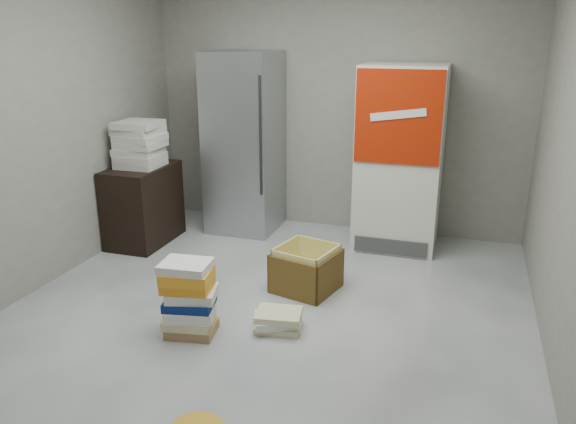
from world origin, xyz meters
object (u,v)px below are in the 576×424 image
Objects in this scene: steel_fridge at (244,143)px; wood_shelf at (143,205)px; coke_cooler at (400,158)px; cardboard_box at (306,272)px; phonebook_stack_main at (189,298)px.

steel_fridge is 2.37× the size of wood_shelf.
coke_cooler is 1.61m from cardboard_box.
wood_shelf is 1.42× the size of phonebook_stack_main.
steel_fridge is 2.41m from phonebook_stack_main.
phonebook_stack_main is (-1.17, -2.26, -0.62)m from coke_cooler.
steel_fridge is 3.38× the size of phonebook_stack_main.
wood_shelf is 1.39× the size of cardboard_box.
coke_cooler is at bearing 16.28° from wood_shelf.
cardboard_box is at bearing -50.55° from steel_fridge.
cardboard_box is (1.08, -1.31, -0.79)m from steel_fridge.
steel_fridge reaches higher than cardboard_box.
phonebook_stack_main is 0.98× the size of cardboard_box.
coke_cooler reaches higher than cardboard_box.
steel_fridge is at bearing 92.24° from phonebook_stack_main.
steel_fridge reaches higher than coke_cooler.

